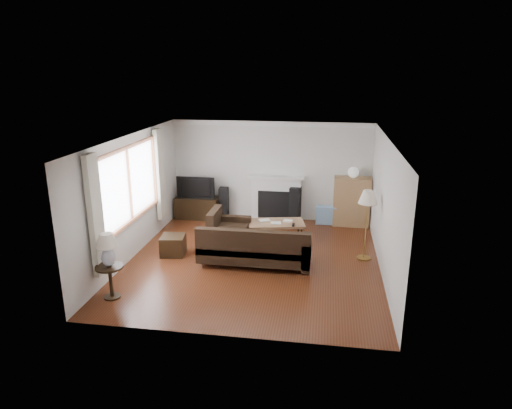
% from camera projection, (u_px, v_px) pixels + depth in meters
% --- Properties ---
extents(room, '(5.10, 5.60, 2.54)m').
position_uv_depth(room, '(254.00, 202.00, 8.92)').
color(room, '#522412').
rests_on(room, ground).
extents(window, '(0.12, 2.74, 1.54)m').
position_uv_depth(window, '(130.00, 184.00, 9.01)').
color(window, brown).
rests_on(window, room).
extents(curtain_near, '(0.10, 0.35, 2.10)m').
position_uv_depth(curtain_near, '(96.00, 216.00, 7.61)').
color(curtain_near, beige).
rests_on(curtain_near, room).
extents(curtain_far, '(0.10, 0.35, 2.10)m').
position_uv_depth(curtain_far, '(160.00, 175.00, 10.48)').
color(curtain_far, beige).
rests_on(curtain_far, room).
extents(fireplace, '(1.40, 0.26, 1.15)m').
position_uv_depth(fireplace, '(276.00, 198.00, 11.59)').
color(fireplace, white).
rests_on(fireplace, room).
extents(tv_stand, '(1.11, 0.50, 0.56)m').
position_uv_depth(tv_stand, '(198.00, 207.00, 11.82)').
color(tv_stand, black).
rests_on(tv_stand, ground).
extents(television, '(0.98, 0.13, 0.56)m').
position_uv_depth(television, '(197.00, 187.00, 11.65)').
color(television, black).
rests_on(television, tv_stand).
extents(speaker_left, '(0.24, 0.28, 0.81)m').
position_uv_depth(speaker_left, '(224.00, 203.00, 11.76)').
color(speaker_left, black).
rests_on(speaker_left, ground).
extents(speaker_right, '(0.30, 0.34, 0.90)m').
position_uv_depth(speaker_right, '(295.00, 205.00, 11.47)').
color(speaker_right, black).
rests_on(speaker_right, ground).
extents(bookshelf, '(0.88, 0.42, 1.21)m').
position_uv_depth(bookshelf, '(351.00, 202.00, 11.19)').
color(bookshelf, '#9A7247').
rests_on(bookshelf, ground).
extents(globe_lamp, '(0.26, 0.26, 0.26)m').
position_uv_depth(globe_lamp, '(353.00, 172.00, 10.97)').
color(globe_lamp, white).
rests_on(globe_lamp, bookshelf).
extents(sectional_sofa, '(2.39, 1.75, 0.77)m').
position_uv_depth(sectional_sofa, '(255.00, 246.00, 9.01)').
color(sectional_sofa, black).
rests_on(sectional_sofa, ground).
extents(coffee_table, '(1.33, 0.89, 0.48)m').
position_uv_depth(coffee_table, '(276.00, 232.00, 10.19)').
color(coffee_table, '#8A6142').
rests_on(coffee_table, ground).
extents(footstool, '(0.54, 0.54, 0.41)m').
position_uv_depth(footstool, '(173.00, 245.00, 9.53)').
color(footstool, black).
rests_on(footstool, ground).
extents(floor_lamp, '(0.45, 0.45, 1.45)m').
position_uv_depth(floor_lamp, '(366.00, 225.00, 9.16)').
color(floor_lamp, '#A27A38').
rests_on(floor_lamp, ground).
extents(side_table, '(0.47, 0.47, 0.58)m').
position_uv_depth(side_table, '(111.00, 282.00, 7.72)').
color(side_table, black).
rests_on(side_table, ground).
extents(table_lamp, '(0.35, 0.35, 0.57)m').
position_uv_depth(table_lamp, '(108.00, 250.00, 7.55)').
color(table_lamp, silver).
rests_on(table_lamp, side_table).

